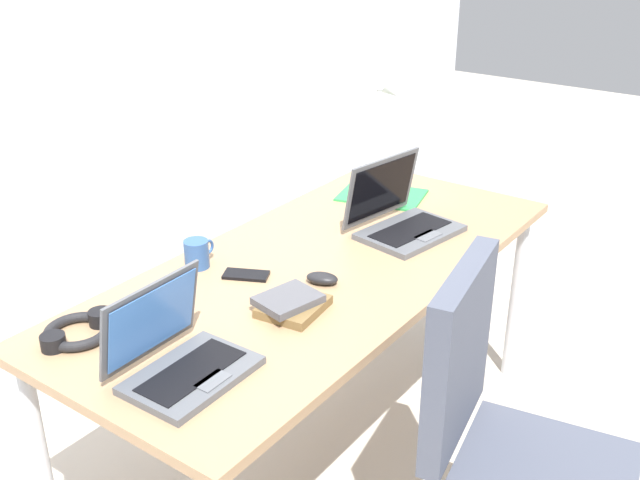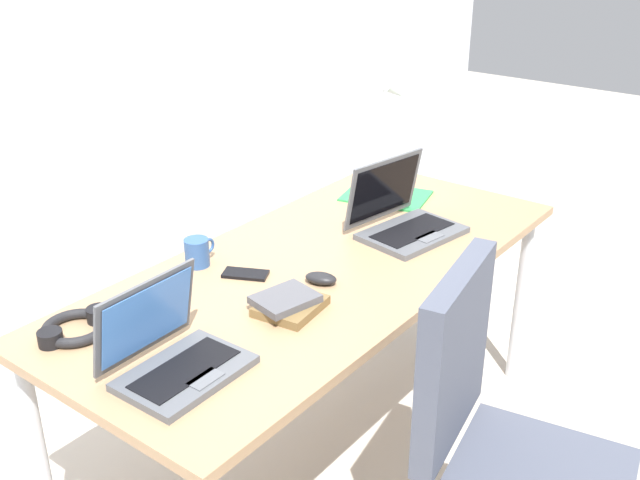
{
  "view_description": "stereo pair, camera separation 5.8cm",
  "coord_description": "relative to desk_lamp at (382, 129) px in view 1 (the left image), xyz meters",
  "views": [
    {
      "loc": [
        -1.71,
        -1.24,
        1.79
      ],
      "look_at": [
        0.0,
        0.0,
        0.82
      ],
      "focal_mm": 42.23,
      "sensor_mm": 36.0,
      "label": 1
    },
    {
      "loc": [
        -1.67,
        -1.29,
        1.79
      ],
      "look_at": [
        0.0,
        0.0,
        0.82
      ],
      "focal_mm": 42.23,
      "sensor_mm": 36.0,
      "label": 2
    }
  ],
  "objects": [
    {
      "name": "desk",
      "position": [
        -0.8,
        -0.28,
        -0.25
      ],
      "size": [
        1.8,
        0.8,
        0.74
      ],
      "color": "#9E7A56",
      "rests_on": "ground_plane"
    },
    {
      "name": "cell_phone",
      "position": [
        -1.0,
        -0.15,
        -0.19
      ],
      "size": [
        0.12,
        0.15,
        0.01
      ],
      "primitive_type": "cube",
      "rotation": [
        0.0,
        0.0,
        0.46
      ],
      "color": "black",
      "rests_on": "desk"
    },
    {
      "name": "paper_folder_back_left",
      "position": [
        -0.19,
        -0.13,
        -0.19
      ],
      "size": [
        0.3,
        0.36,
        0.01
      ],
      "primitive_type": "cube",
      "rotation": [
        0.0,
        0.0,
        0.25
      ],
      "color": "green",
      "rests_on": "desk"
    },
    {
      "name": "wall_back",
      "position": [
        -0.8,
        0.82,
        0.36
      ],
      "size": [
        6.0,
        0.13,
        2.6
      ],
      "color": "silver",
      "rests_on": "ground_plane"
    },
    {
      "name": "headphones",
      "position": [
        -1.52,
        -0.02,
        -0.18
      ],
      "size": [
        0.21,
        0.18,
        0.04
      ],
      "color": "black",
      "rests_on": "desk"
    },
    {
      "name": "ground_plane",
      "position": [
        -0.8,
        -0.28,
        -0.94
      ],
      "size": [
        12.0,
        12.0,
        0.0
      ],
      "primitive_type": "plane",
      "color": "#B7AD9E"
    },
    {
      "name": "office_chair",
      "position": [
        -0.97,
        -1.02,
        -0.54
      ],
      "size": [
        0.52,
        0.57,
        0.97
      ],
      "color": "black",
      "rests_on": "ground_plane"
    },
    {
      "name": "computer_mouse",
      "position": [
        -0.91,
        -0.36,
        -0.18
      ],
      "size": [
        0.08,
        0.11,
        0.03
      ],
      "primitive_type": "ellipsoid",
      "rotation": [
        0.0,
        0.0,
        0.33
      ],
      "color": "black",
      "rests_on": "desk"
    },
    {
      "name": "book_stack",
      "position": [
        -1.09,
        -0.39,
        -0.18
      ],
      "size": [
        0.2,
        0.18,
        0.05
      ],
      "color": "brown",
      "rests_on": "desk"
    },
    {
      "name": "desk_lamp",
      "position": [
        0.0,
        0.0,
        0.0
      ],
      "size": [
        0.12,
        0.18,
        0.4
      ],
      "color": "silver",
      "rests_on": "desk"
    },
    {
      "name": "laptop_near_mouse",
      "position": [
        -0.44,
        -0.36,
        -0.15
      ],
      "size": [
        0.38,
        0.33,
        0.25
      ],
      "color": "#515459",
      "rests_on": "desk"
    },
    {
      "name": "laptop_back_right",
      "position": [
        -1.48,
        -0.35,
        -0.15
      ],
      "size": [
        0.31,
        0.26,
        0.23
      ],
      "color": "#515459",
      "rests_on": "desk"
    },
    {
      "name": "coffee_mug",
      "position": [
        -1.04,
        0.02,
        -0.15
      ],
      "size": [
        0.11,
        0.08,
        0.09
      ],
      "color": "#2D518C",
      "rests_on": "desk"
    }
  ]
}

